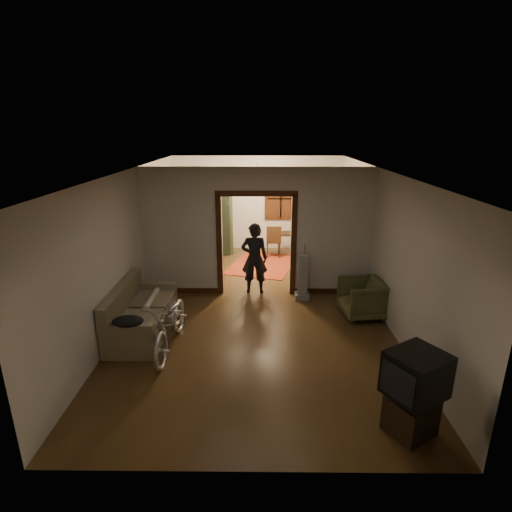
{
  "coord_description": "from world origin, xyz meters",
  "views": [
    {
      "loc": [
        0.07,
        -7.66,
        3.57
      ],
      "look_at": [
        0.0,
        -0.3,
        1.2
      ],
      "focal_mm": 28.0,
      "sensor_mm": 36.0,
      "label": 1
    }
  ],
  "objects_px": {
    "sofa": "(142,309)",
    "armchair": "(363,298)",
    "bicycle": "(171,323)",
    "person": "(254,258)",
    "desk": "(293,244)",
    "locker": "(215,223)"
  },
  "relations": [
    {
      "from": "bicycle",
      "to": "armchair",
      "type": "bearing_deg",
      "value": 21.62
    },
    {
      "from": "bicycle",
      "to": "desk",
      "type": "height_order",
      "value": "bicycle"
    },
    {
      "from": "locker",
      "to": "desk",
      "type": "height_order",
      "value": "locker"
    },
    {
      "from": "bicycle",
      "to": "person",
      "type": "distance_m",
      "value": 2.81
    },
    {
      "from": "armchair",
      "to": "locker",
      "type": "relative_size",
      "value": 0.44
    },
    {
      "from": "person",
      "to": "locker",
      "type": "bearing_deg",
      "value": -67.18
    },
    {
      "from": "sofa",
      "to": "bicycle",
      "type": "distance_m",
      "value": 0.85
    },
    {
      "from": "person",
      "to": "sofa",
      "type": "bearing_deg",
      "value": 44.22
    },
    {
      "from": "armchair",
      "to": "person",
      "type": "bearing_deg",
      "value": -126.29
    },
    {
      "from": "person",
      "to": "locker",
      "type": "xyz_separation_m",
      "value": [
        -1.18,
        2.95,
        0.12
      ]
    },
    {
      "from": "bicycle",
      "to": "locker",
      "type": "height_order",
      "value": "locker"
    },
    {
      "from": "bicycle",
      "to": "person",
      "type": "height_order",
      "value": "person"
    },
    {
      "from": "bicycle",
      "to": "armchair",
      "type": "distance_m",
      "value": 3.73
    },
    {
      "from": "sofa",
      "to": "armchair",
      "type": "distance_m",
      "value": 4.21
    },
    {
      "from": "armchair",
      "to": "desk",
      "type": "distance_m",
      "value": 4.09
    },
    {
      "from": "bicycle",
      "to": "desk",
      "type": "bearing_deg",
      "value": 66.63
    },
    {
      "from": "bicycle",
      "to": "person",
      "type": "xyz_separation_m",
      "value": [
        1.36,
        2.44,
        0.33
      ]
    },
    {
      "from": "person",
      "to": "desk",
      "type": "bearing_deg",
      "value": -110.48
    },
    {
      "from": "armchair",
      "to": "person",
      "type": "xyz_separation_m",
      "value": [
        -2.15,
        1.18,
        0.43
      ]
    },
    {
      "from": "sofa",
      "to": "locker",
      "type": "bearing_deg",
      "value": 80.06
    },
    {
      "from": "bicycle",
      "to": "armchair",
      "type": "xyz_separation_m",
      "value": [
        3.51,
        1.26,
        -0.1
      ]
    },
    {
      "from": "armchair",
      "to": "locker",
      "type": "bearing_deg",
      "value": -148.69
    }
  ]
}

